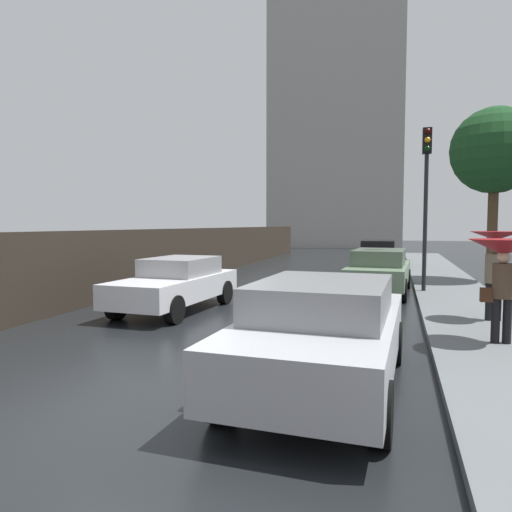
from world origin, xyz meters
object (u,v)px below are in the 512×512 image
car_black_near_kerb (378,253)px  car_green_mid_road (379,270)px  pedestrian_with_umbrella_near (503,258)px  pedestrian_with_umbrella_far (495,252)px  street_tree_near (495,152)px  car_white_far_lane (177,283)px  car_silver_behind_camera (323,331)px  traffic_light (426,180)px

car_black_near_kerb → car_green_mid_road: size_ratio=0.87×
pedestrian_with_umbrella_near → pedestrian_with_umbrella_far: pedestrian_with_umbrella_far is taller
car_green_mid_road → street_tree_near: bearing=45.6°
car_green_mid_road → pedestrian_with_umbrella_far: size_ratio=2.44×
pedestrian_with_umbrella_near → street_tree_near: 10.21m
car_black_near_kerb → street_tree_near: size_ratio=0.64×
car_black_near_kerb → pedestrian_with_umbrella_near: 15.21m
car_white_far_lane → car_silver_behind_camera: bearing=136.5°
car_black_near_kerb → pedestrian_with_umbrella_far: (2.80, -12.92, 0.84)m
car_silver_behind_camera → traffic_light: 9.50m
pedestrian_with_umbrella_near → traffic_light: size_ratio=0.36×
car_green_mid_road → car_white_far_lane: size_ratio=1.07×
car_black_near_kerb → pedestrian_with_umbrella_near: (2.55, -14.97, 0.86)m
pedestrian_with_umbrella_far → car_black_near_kerb: bearing=-88.3°
car_black_near_kerb → traffic_light: bearing=-78.3°
car_black_near_kerb → car_green_mid_road: bearing=-86.8°
car_silver_behind_camera → pedestrian_with_umbrella_near: (2.61, 2.66, 0.83)m
pedestrian_with_umbrella_far → pedestrian_with_umbrella_near: bearing=72.6°
pedestrian_with_umbrella_near → traffic_light: (-0.90, 6.29, 1.88)m
car_green_mid_road → car_silver_behind_camera: 8.89m
car_silver_behind_camera → pedestrian_with_umbrella_near: 3.82m
car_white_far_lane → street_tree_near: 12.13m
street_tree_near → car_white_far_lane: bearing=-137.5°
traffic_light → street_tree_near: 4.29m
car_silver_behind_camera → pedestrian_with_umbrella_near: size_ratio=2.52×
pedestrian_with_umbrella_near → traffic_light: bearing=94.2°
car_silver_behind_camera → pedestrian_with_umbrella_far: pedestrian_with_umbrella_far is taller
pedestrian_with_umbrella_far → street_tree_near: size_ratio=0.30×
car_white_far_lane → car_green_mid_road: bearing=-134.5°
car_black_near_kerb → car_white_far_lane: bearing=-107.5°
car_green_mid_road → pedestrian_with_umbrella_near: (2.20, -6.22, 0.85)m
pedestrian_with_umbrella_near → street_tree_near: (1.51, 9.62, 3.09)m
car_silver_behind_camera → street_tree_near: (4.12, 12.27, 3.92)m
car_green_mid_road → pedestrian_with_umbrella_near: bearing=-67.4°
car_white_far_lane → pedestrian_with_umbrella_near: bearing=167.7°
pedestrian_with_umbrella_far → car_green_mid_road: bearing=-70.0°
car_white_far_lane → pedestrian_with_umbrella_near: pedestrian_with_umbrella_near is taller
car_silver_behind_camera → pedestrian_with_umbrella_far: 5.57m
car_green_mid_road → traffic_light: traffic_light is taller
car_green_mid_road → car_white_far_lane: bearing=-134.3°
car_white_far_lane → traffic_light: size_ratio=0.87×
car_green_mid_road → traffic_light: bearing=6.0°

